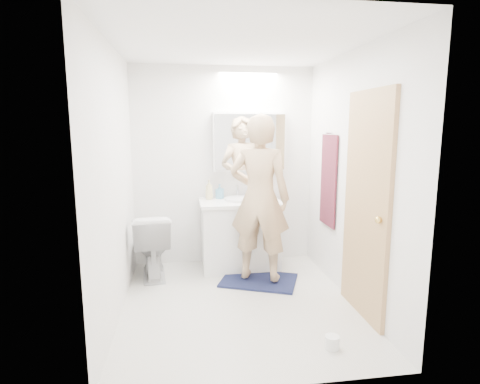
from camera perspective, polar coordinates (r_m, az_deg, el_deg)
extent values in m
plane|color=silver|center=(3.91, -0.19, -16.00)|extent=(2.50, 2.50, 0.00)
plane|color=white|center=(3.59, -0.22, 21.00)|extent=(2.50, 2.50, 0.00)
plane|color=white|center=(4.79, -2.36, 3.76)|extent=(2.50, 0.00, 2.50)
plane|color=white|center=(2.35, 4.20, -2.55)|extent=(2.50, 0.00, 2.50)
plane|color=white|center=(3.57, -17.96, 1.24)|extent=(0.00, 2.50, 2.50)
plane|color=white|center=(3.87, 16.14, 1.96)|extent=(0.00, 2.50, 2.50)
cube|color=white|center=(4.69, 0.01, -6.47)|extent=(0.90, 0.55, 0.78)
cube|color=white|center=(4.59, 0.01, -1.55)|extent=(0.95, 0.58, 0.04)
cylinder|color=white|center=(4.61, -0.04, -1.05)|extent=(0.36, 0.36, 0.03)
cylinder|color=silver|center=(4.79, -0.38, 0.13)|extent=(0.02, 0.02, 0.16)
cube|color=white|center=(4.73, 1.35, 7.34)|extent=(0.88, 0.14, 0.70)
cube|color=silver|center=(4.66, 1.51, 7.30)|extent=(0.84, 0.01, 0.66)
imported|color=white|center=(4.55, -12.75, -7.51)|extent=(0.47, 0.75, 0.74)
cube|color=#142441|center=(4.40, 2.78, -12.81)|extent=(0.95, 0.81, 0.02)
imported|color=tan|center=(4.14, 2.88, -0.93)|extent=(0.76, 0.64, 1.77)
cube|color=tan|center=(3.58, 18.01, -1.98)|extent=(0.04, 0.80, 2.00)
sphere|color=gold|center=(3.32, 19.64, -3.88)|extent=(0.06, 0.06, 0.06)
cube|color=black|center=(4.38, 12.84, 1.64)|extent=(0.02, 0.42, 1.00)
cylinder|color=silver|center=(4.33, 12.94, 8.46)|extent=(0.07, 0.02, 0.02)
imported|color=#D0C287|center=(4.67, -4.55, 0.36)|extent=(0.09, 0.10, 0.24)
imported|color=#5595B6|center=(4.72, -2.99, 0.09)|extent=(0.11, 0.11, 0.18)
imported|color=#4055C2|center=(4.76, 1.70, -0.37)|extent=(0.11, 0.11, 0.09)
cylinder|color=white|center=(3.29, 13.35, -20.64)|extent=(0.11, 0.11, 0.10)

